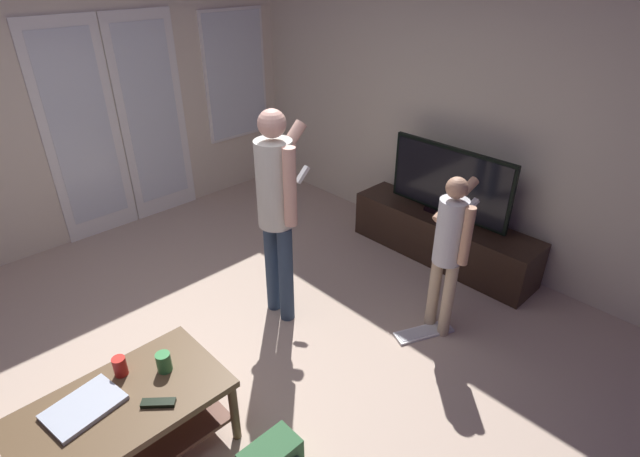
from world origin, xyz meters
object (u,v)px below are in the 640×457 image
at_px(coffee_table, 124,418).
at_px(cup_near_edge, 120,366).
at_px(laptop_closed, 84,407).
at_px(tv_stand, 442,238).
at_px(loose_keyboard, 424,332).
at_px(person_adult, 277,201).
at_px(person_child, 450,243).
at_px(flat_screen_tv, 449,183).
at_px(dvd_remote_slim, 158,403).
at_px(cup_by_laptop, 164,362).

distance_m(coffee_table, cup_near_edge, 0.27).
xyz_separation_m(laptop_closed, cup_near_edge, (0.24, 0.10, 0.04)).
bearing_deg(tv_stand, cup_near_edge, 176.69).
bearing_deg(loose_keyboard, person_adult, 122.40).
height_order(tv_stand, person_child, person_child).
distance_m(flat_screen_tv, laptop_closed, 3.10).
bearing_deg(flat_screen_tv, laptop_closed, 178.77).
height_order(person_adult, dvd_remote_slim, person_adult).
distance_m(loose_keyboard, dvd_remote_slim, 1.94).
bearing_deg(laptop_closed, flat_screen_tv, -10.36).
bearing_deg(person_child, person_adult, 126.56).
distance_m(flat_screen_tv, cup_near_edge, 2.86).
distance_m(tv_stand, cup_near_edge, 2.87).
height_order(laptop_closed, cup_near_edge, cup_near_edge).
relative_size(person_adult, loose_keyboard, 3.50).
height_order(flat_screen_tv, laptop_closed, flat_screen_tv).
bearing_deg(tv_stand, person_child, -146.96).
bearing_deg(cup_by_laptop, dvd_remote_slim, -126.47).
bearing_deg(person_adult, loose_keyboard, -57.60).
distance_m(person_child, cup_by_laptop, 1.93).
relative_size(coffee_table, cup_by_laptop, 9.23).
height_order(cup_by_laptop, dvd_remote_slim, cup_by_laptop).
bearing_deg(cup_by_laptop, person_child, -17.21).
xyz_separation_m(coffee_table, tv_stand, (2.94, 0.01, -0.11)).
height_order(flat_screen_tv, person_adult, person_adult).
distance_m(person_child, dvd_remote_slim, 2.03).
bearing_deg(tv_stand, loose_keyboard, -151.93).
distance_m(tv_stand, dvd_remote_slim, 2.82).
xyz_separation_m(person_child, loose_keyboard, (-0.12, 0.03, -0.72)).
relative_size(tv_stand, person_adult, 1.07).
height_order(person_child, laptop_closed, person_child).
relative_size(tv_stand, loose_keyboard, 3.75).
bearing_deg(cup_near_edge, cup_by_laptop, -36.65).
height_order(person_child, loose_keyboard, person_child).
relative_size(coffee_table, tv_stand, 0.61).
xyz_separation_m(person_child, laptop_closed, (-2.25, 0.61, -0.27)).
bearing_deg(laptop_closed, person_adult, 3.21).
relative_size(coffee_table, person_adult, 0.65).
bearing_deg(dvd_remote_slim, laptop_closed, -177.95).
xyz_separation_m(coffee_table, cup_near_edge, (0.09, 0.18, 0.18)).
bearing_deg(dvd_remote_slim, loose_keyboard, 31.16).
bearing_deg(laptop_closed, cup_by_laptop, -14.76).
distance_m(laptop_closed, dvd_remote_slim, 0.36).
distance_m(loose_keyboard, cup_by_laptop, 1.86).
relative_size(person_adult, person_child, 1.31).
bearing_deg(person_adult, person_child, -53.44).
bearing_deg(cup_by_laptop, loose_keyboard, -17.39).
relative_size(person_child, loose_keyboard, 2.67).
height_order(loose_keyboard, laptop_closed, laptop_closed).
xyz_separation_m(flat_screen_tv, laptop_closed, (-3.08, 0.07, -0.29)).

